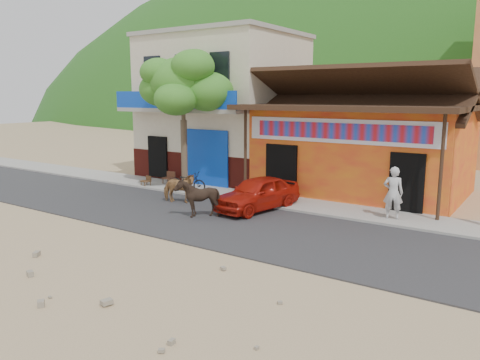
{
  "coord_description": "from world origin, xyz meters",
  "views": [
    {
      "loc": [
        8.78,
        -9.62,
        4.16
      ],
      "look_at": [
        0.24,
        3.0,
        1.4
      ],
      "focal_mm": 35.0,
      "sensor_mm": 36.0,
      "label": 1
    }
  ],
  "objects_px": {
    "scooter": "(188,182)",
    "cafe_chair_left": "(146,177)",
    "tree": "(184,120)",
    "red_car": "(257,193)",
    "pedestrian": "(393,193)",
    "cow_dark": "(197,198)",
    "cafe_chair_right": "(168,173)",
    "cow_tan": "(179,188)"
  },
  "relations": [
    {
      "from": "tree",
      "to": "cafe_chair_left",
      "type": "relative_size",
      "value": 7.45
    },
    {
      "from": "scooter",
      "to": "cafe_chair_left",
      "type": "bearing_deg",
      "value": 76.84
    },
    {
      "from": "cow_tan",
      "to": "cafe_chair_left",
      "type": "relative_size",
      "value": 1.73
    },
    {
      "from": "pedestrian",
      "to": "cafe_chair_left",
      "type": "relative_size",
      "value": 2.18
    },
    {
      "from": "tree",
      "to": "cow_dark",
      "type": "xyz_separation_m",
      "value": [
        3.42,
        -3.31,
        -2.4
      ]
    },
    {
      "from": "tree",
      "to": "red_car",
      "type": "xyz_separation_m",
      "value": [
        4.56,
        -1.27,
        -2.47
      ]
    },
    {
      "from": "cafe_chair_right",
      "to": "cow_dark",
      "type": "bearing_deg",
      "value": -44.25
    },
    {
      "from": "pedestrian",
      "to": "cafe_chair_left",
      "type": "distance_m",
      "value": 11.03
    },
    {
      "from": "tree",
      "to": "red_car",
      "type": "distance_m",
      "value": 5.34
    },
    {
      "from": "cow_dark",
      "to": "cafe_chair_left",
      "type": "xyz_separation_m",
      "value": [
        -5.33,
        2.81,
        -0.19
      ]
    },
    {
      "from": "cow_dark",
      "to": "scooter",
      "type": "height_order",
      "value": "cow_dark"
    },
    {
      "from": "pedestrian",
      "to": "cafe_chair_left",
      "type": "bearing_deg",
      "value": -12.53
    },
    {
      "from": "tree",
      "to": "cow_tan",
      "type": "xyz_separation_m",
      "value": [
        1.45,
        -2.03,
        -2.49
      ]
    },
    {
      "from": "cow_tan",
      "to": "scooter",
      "type": "xyz_separation_m",
      "value": [
        -0.85,
        1.53,
        -0.08
      ]
    },
    {
      "from": "cow_dark",
      "to": "red_car",
      "type": "height_order",
      "value": "cow_dark"
    },
    {
      "from": "tree",
      "to": "cafe_chair_right",
      "type": "height_order",
      "value": "tree"
    },
    {
      "from": "red_car",
      "to": "cow_tan",
      "type": "bearing_deg",
      "value": -155.65
    },
    {
      "from": "scooter",
      "to": "cafe_chair_right",
      "type": "bearing_deg",
      "value": 50.95
    },
    {
      "from": "red_car",
      "to": "pedestrian",
      "type": "distance_m",
      "value": 4.7
    },
    {
      "from": "cow_tan",
      "to": "scooter",
      "type": "bearing_deg",
      "value": 9.64
    },
    {
      "from": "cow_dark",
      "to": "scooter",
      "type": "bearing_deg",
      "value": -137.0
    },
    {
      "from": "red_car",
      "to": "pedestrian",
      "type": "relative_size",
      "value": 2.05
    },
    {
      "from": "cafe_chair_left",
      "to": "cafe_chair_right",
      "type": "relative_size",
      "value": 0.8
    },
    {
      "from": "cow_dark",
      "to": "cafe_chair_right",
      "type": "xyz_separation_m",
      "value": [
        -4.82,
        3.78,
        -0.09
      ]
    },
    {
      "from": "pedestrian",
      "to": "cafe_chair_left",
      "type": "height_order",
      "value": "pedestrian"
    },
    {
      "from": "scooter",
      "to": "pedestrian",
      "type": "distance_m",
      "value": 8.52
    },
    {
      "from": "red_car",
      "to": "cafe_chair_left",
      "type": "xyz_separation_m",
      "value": [
        -6.48,
        0.77,
        -0.13
      ]
    },
    {
      "from": "red_car",
      "to": "scooter",
      "type": "height_order",
      "value": "red_car"
    },
    {
      "from": "cow_tan",
      "to": "pedestrian",
      "type": "height_order",
      "value": "pedestrian"
    },
    {
      "from": "tree",
      "to": "scooter",
      "type": "distance_m",
      "value": 2.68
    },
    {
      "from": "cafe_chair_left",
      "to": "cow_tan",
      "type": "bearing_deg",
      "value": -12.12
    },
    {
      "from": "cafe_chair_left",
      "to": "scooter",
      "type": "bearing_deg",
      "value": 12.3
    },
    {
      "from": "cow_dark",
      "to": "pedestrian",
      "type": "height_order",
      "value": "pedestrian"
    },
    {
      "from": "red_car",
      "to": "pedestrian",
      "type": "height_order",
      "value": "pedestrian"
    },
    {
      "from": "cow_dark",
      "to": "cafe_chair_right",
      "type": "relative_size",
      "value": 1.34
    },
    {
      "from": "pedestrian",
      "to": "cafe_chair_right",
      "type": "bearing_deg",
      "value": -17.72
    },
    {
      "from": "scooter",
      "to": "cafe_chair_left",
      "type": "relative_size",
      "value": 2.05
    },
    {
      "from": "red_car",
      "to": "pedestrian",
      "type": "bearing_deg",
      "value": 25.48
    },
    {
      "from": "cafe_chair_left",
      "to": "pedestrian",
      "type": "bearing_deg",
      "value": 14.57
    },
    {
      "from": "cow_tan",
      "to": "scooter",
      "type": "relative_size",
      "value": 0.85
    },
    {
      "from": "scooter",
      "to": "cafe_chair_left",
      "type": "height_order",
      "value": "scooter"
    },
    {
      "from": "pedestrian",
      "to": "cow_tan",
      "type": "bearing_deg",
      "value": -0.41
    }
  ]
}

